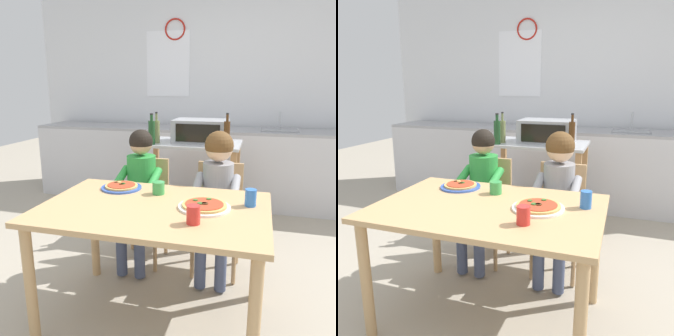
# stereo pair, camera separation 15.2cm
# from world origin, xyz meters

# --- Properties ---
(ground_plane) EXTENTS (10.57, 10.57, 0.00)m
(ground_plane) POSITION_xyz_m (0.00, 1.06, 0.00)
(ground_plane) COLOR #A89E8C
(back_wall_tiled) EXTENTS (4.81, 0.14, 2.70)m
(back_wall_tiled) POSITION_xyz_m (-0.00, 2.70, 1.35)
(back_wall_tiled) COLOR silver
(back_wall_tiled) RESTS_ON ground
(kitchen_counter) EXTENTS (4.33, 0.60, 1.09)m
(kitchen_counter) POSITION_xyz_m (0.00, 2.29, 0.45)
(kitchen_counter) COLOR silver
(kitchen_counter) RESTS_ON ground
(kitchen_island_cart) EXTENTS (0.91, 0.55, 0.88)m
(kitchen_island_cart) POSITION_xyz_m (-0.06, 1.35, 0.58)
(kitchen_island_cart) COLOR #B7BABF
(kitchen_island_cart) RESTS_ON ground
(toaster_oven) EXTENTS (0.49, 0.35, 0.21)m
(toaster_oven) POSITION_xyz_m (0.02, 1.38, 0.98)
(toaster_oven) COLOR #999BA0
(toaster_oven) RESTS_ON kitchen_island_cart
(bottle_clear_vinegar) EXTENTS (0.05, 0.05, 0.29)m
(bottle_clear_vinegar) POSITION_xyz_m (0.28, 1.14, 0.99)
(bottle_clear_vinegar) COLOR #4C2D14
(bottle_clear_vinegar) RESTS_ON kitchen_island_cart
(bottle_squat_spirits) EXTENTS (0.06, 0.06, 0.28)m
(bottle_squat_spirits) POSITION_xyz_m (-0.36, 1.23, 0.98)
(bottle_squat_spirits) COLOR olive
(bottle_squat_spirits) RESTS_ON kitchen_island_cart
(bottle_tall_green_wine) EXTENTS (0.06, 0.06, 0.27)m
(bottle_tall_green_wine) POSITION_xyz_m (-0.38, 1.13, 0.99)
(bottle_tall_green_wine) COLOR #1E4723
(bottle_tall_green_wine) RESTS_ON kitchen_island_cart
(dining_table) EXTENTS (1.28, 0.85, 0.73)m
(dining_table) POSITION_xyz_m (0.00, 0.00, 0.63)
(dining_table) COLOR tan
(dining_table) RESTS_ON ground
(dining_chair_left) EXTENTS (0.36, 0.36, 0.81)m
(dining_chair_left) POSITION_xyz_m (-0.31, 0.72, 0.48)
(dining_chair_left) COLOR tan
(dining_chair_left) RESTS_ON ground
(dining_chair_right) EXTENTS (0.36, 0.36, 0.81)m
(dining_chair_right) POSITION_xyz_m (0.28, 0.71, 0.48)
(dining_chair_right) COLOR tan
(dining_chair_right) RESTS_ON ground
(child_in_green_shirt) EXTENTS (0.32, 0.42, 1.05)m
(child_in_green_shirt) POSITION_xyz_m (-0.31, 0.60, 0.67)
(child_in_green_shirt) COLOR #424C6B
(child_in_green_shirt) RESTS_ON ground
(child_in_grey_shirt) EXTENTS (0.32, 0.42, 1.06)m
(child_in_grey_shirt) POSITION_xyz_m (0.28, 0.59, 0.70)
(child_in_grey_shirt) COLOR #424C6B
(child_in_grey_shirt) RESTS_ON ground
(pizza_plate_blue_rimmed) EXTENTS (0.26, 0.26, 0.03)m
(pizza_plate_blue_rimmed) POSITION_xyz_m (-0.31, 0.26, 0.74)
(pizza_plate_blue_rimmed) COLOR #3356B7
(pizza_plate_blue_rimmed) RESTS_ON dining_table
(pizza_plate_white) EXTENTS (0.29, 0.29, 0.03)m
(pizza_plate_white) POSITION_xyz_m (0.28, 0.04, 0.74)
(pizza_plate_white) COLOR white
(pizza_plate_white) RESTS_ON dining_table
(drinking_cup_blue) EXTENTS (0.06, 0.06, 0.10)m
(drinking_cup_blue) POSITION_xyz_m (0.52, 0.14, 0.78)
(drinking_cup_blue) COLOR blue
(drinking_cup_blue) RESTS_ON dining_table
(drinking_cup_red) EXTENTS (0.07, 0.07, 0.09)m
(drinking_cup_red) POSITION_xyz_m (0.26, -0.19, 0.77)
(drinking_cup_red) COLOR red
(drinking_cup_red) RESTS_ON dining_table
(drinking_cup_green) EXTENTS (0.08, 0.08, 0.08)m
(drinking_cup_green) POSITION_xyz_m (-0.04, 0.22, 0.77)
(drinking_cup_green) COLOR green
(drinking_cup_green) RESTS_ON dining_table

